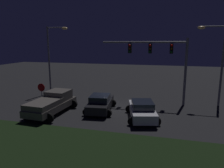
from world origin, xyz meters
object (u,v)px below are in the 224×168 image
at_px(car_sedan, 142,110).
at_px(car_sedan_far, 100,103).
at_px(street_lamp_left, 53,52).
at_px(stop_sign, 41,90).
at_px(street_lamp_right, 217,55).
at_px(traffic_signal_gantry, 160,55).
at_px(pickup_truck, 53,102).

height_order(car_sedan, car_sedan_far, same).
relative_size(car_sedan, street_lamp_left, 0.60).
relative_size(car_sedan_far, street_lamp_left, 0.58).
relative_size(car_sedan, stop_sign, 2.11).
height_order(car_sedan, stop_sign, stop_sign).
relative_size(street_lamp_left, street_lamp_right, 1.03).
bearing_deg(car_sedan_far, traffic_signal_gantry, -59.44).
bearing_deg(car_sedan, pickup_truck, 80.06).
xyz_separation_m(pickup_truck, car_sedan_far, (3.85, 1.59, -0.26)).
bearing_deg(pickup_truck, stop_sign, 55.51).
relative_size(pickup_truck, traffic_signal_gantry, 0.66).
bearing_deg(stop_sign, car_sedan_far, -0.05).
relative_size(car_sedan, traffic_signal_gantry, 0.57).
height_order(pickup_truck, car_sedan, pickup_truck).
bearing_deg(stop_sign, car_sedan, -5.99).
distance_m(street_lamp_left, street_lamp_right, 17.52).
bearing_deg(car_sedan, traffic_signal_gantry, -26.80).
xyz_separation_m(car_sedan_far, street_lamp_left, (-7.40, 4.97, 4.25)).
distance_m(pickup_truck, car_sedan, 7.71).
distance_m(car_sedan_far, street_lamp_right, 11.80).
height_order(traffic_signal_gantry, street_lamp_right, street_lamp_right).
bearing_deg(traffic_signal_gantry, pickup_truck, -148.73).
bearing_deg(pickup_truck, car_sedan_far, -64.55).
xyz_separation_m(pickup_truck, stop_sign, (-2.07, 1.59, 0.56)).
bearing_deg(car_sedan, street_lamp_left, 47.78).
height_order(pickup_truck, street_lamp_right, street_lamp_right).
xyz_separation_m(car_sedan, traffic_signal_gantry, (1.06, 4.75, 4.16)).
distance_m(car_sedan_far, stop_sign, 5.98).
bearing_deg(stop_sign, pickup_truck, -37.52).
bearing_deg(street_lamp_left, car_sedan, -28.05).
xyz_separation_m(pickup_truck, traffic_signal_gantry, (8.75, 5.31, 3.90)).
distance_m(pickup_truck, stop_sign, 2.68).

